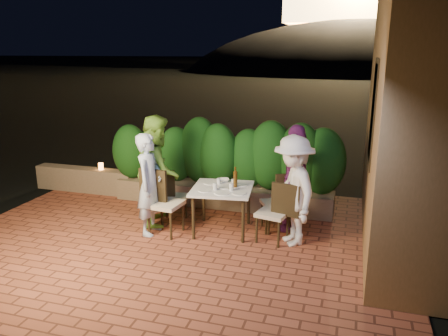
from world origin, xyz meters
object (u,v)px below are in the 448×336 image
at_px(chair_right_front, 273,212).
at_px(diner_white, 293,191).
at_px(diner_blue, 150,184).
at_px(bowl, 224,180).
at_px(chair_right_back, 276,202).
at_px(beer_bottle, 235,177).
at_px(chair_left_front, 166,203).
at_px(dining_table, 222,210).
at_px(parapet_lamp, 101,166).
at_px(chair_left_back, 174,196).
at_px(diner_purple, 296,178).
at_px(diner_green, 158,170).

bearing_deg(chair_right_front, diner_white, -164.59).
bearing_deg(diner_blue, diner_white, -85.63).
xyz_separation_m(bowl, chair_right_front, (0.93, -0.46, -0.29)).
bearing_deg(chair_right_back, chair_right_front, 64.18).
bearing_deg(beer_bottle, bowl, 138.47).
relative_size(beer_bottle, diner_white, 0.20).
xyz_separation_m(chair_left_front, chair_right_back, (1.67, 0.67, -0.05)).
height_order(chair_left_front, chair_right_front, chair_left_front).
bearing_deg(dining_table, chair_left_front, -157.81).
height_order(bowl, chair_right_front, chair_right_front).
xyz_separation_m(bowl, chair_left_front, (-0.77, -0.67, -0.25)).
distance_m(chair_right_back, parapet_lamp, 3.91).
xyz_separation_m(chair_right_front, chair_right_back, (-0.03, 0.46, -0.00)).
height_order(dining_table, bowl, bowl).
distance_m(chair_left_front, diner_white, 2.03).
xyz_separation_m(chair_left_back, parapet_lamp, (-2.07, 1.04, 0.11)).
height_order(bowl, diner_purple, diner_purple).
relative_size(dining_table, diner_green, 0.51).
bearing_deg(diner_blue, chair_left_front, -82.32).
bearing_deg(diner_white, chair_left_back, -127.35).
height_order(chair_right_front, diner_white, diner_white).
relative_size(dining_table, chair_right_front, 0.99).
height_order(chair_left_back, parapet_lamp, chair_left_back).
xyz_separation_m(beer_bottle, parapet_lamp, (-3.18, 1.10, -0.35)).
height_order(beer_bottle, chair_left_back, beer_bottle).
height_order(chair_left_front, parapet_lamp, chair_left_front).
relative_size(chair_right_front, diner_white, 0.57).
distance_m(chair_left_front, chair_right_front, 1.71).
bearing_deg(chair_left_front, parapet_lamp, 150.57).
xyz_separation_m(chair_left_front, chair_left_back, (-0.07, 0.49, -0.07)).
xyz_separation_m(chair_right_back, diner_purple, (0.28, 0.11, 0.41)).
bearing_deg(chair_left_back, beer_bottle, -15.57).
bearing_deg(diner_green, chair_right_back, -102.10).
relative_size(chair_left_front, diner_white, 0.62).
xyz_separation_m(beer_bottle, diner_white, (0.96, -0.21, -0.07)).
relative_size(dining_table, parapet_lamp, 6.76).
xyz_separation_m(chair_left_front, parapet_lamp, (-2.14, 1.53, 0.04)).
relative_size(chair_right_back, parapet_lamp, 6.79).
height_order(beer_bottle, diner_white, diner_white).
distance_m(chair_right_back, diner_white, 0.67).
relative_size(chair_left_back, chair_right_front, 0.96).
xyz_separation_m(bowl, diner_white, (1.23, -0.45, 0.07)).
bearing_deg(diner_green, chair_left_back, -96.99).
distance_m(chair_left_back, parapet_lamp, 2.32).
distance_m(chair_right_front, diner_green, 2.08).
bearing_deg(chair_left_front, chair_right_front, 13.02).
distance_m(dining_table, beer_bottle, 0.58).
bearing_deg(chair_right_front, dining_table, 3.04).
distance_m(dining_table, diner_green, 1.29).
height_order(beer_bottle, parapet_lamp, beer_bottle).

